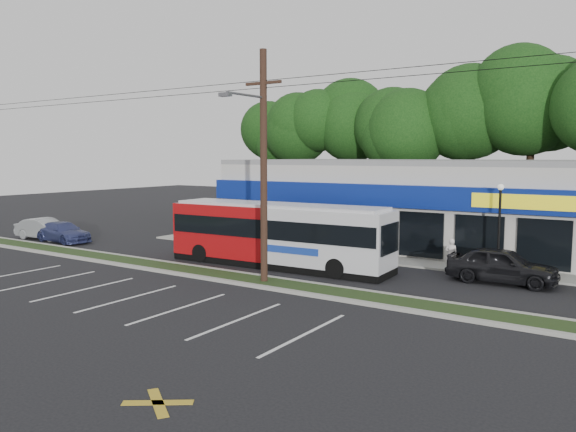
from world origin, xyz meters
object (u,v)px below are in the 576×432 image
(car_blue, at_px, (63,232))
(pedestrian_a, at_px, (451,255))
(utility_pole, at_px, (259,159))
(car_silver, at_px, (45,229))
(car_dark, at_px, (502,265))
(pedestrian_b, at_px, (370,251))
(metrobus, at_px, (278,233))
(lamp_post, at_px, (500,218))

(car_blue, xyz_separation_m, pedestrian_a, (23.89, 4.58, 0.16))
(utility_pole, height_order, car_silver, utility_pole)
(utility_pole, relative_size, car_dark, 10.73)
(car_dark, xyz_separation_m, car_blue, (-26.53, -3.29, -0.15))
(car_dark, distance_m, pedestrian_b, 6.02)
(utility_pole, bearing_deg, metrobus, 112.63)
(metrobus, bearing_deg, pedestrian_b, 17.82)
(metrobus, xyz_separation_m, pedestrian_a, (7.66, 3.58, -0.88))
(car_silver, xyz_separation_m, pedestrian_b, (22.54, 2.60, 0.25))
(pedestrian_b, bearing_deg, pedestrian_a, -136.82)
(metrobus, relative_size, pedestrian_a, 7.43)
(utility_pole, distance_m, metrobus, 5.38)
(car_dark, distance_m, pedestrian_a, 2.94)
(pedestrian_a, bearing_deg, utility_pole, 41.58)
(car_silver, distance_m, car_blue, 1.99)
(lamp_post, xyz_separation_m, car_dark, (0.64, -2.01, -1.88))
(car_dark, distance_m, car_blue, 26.73)
(car_silver, relative_size, car_blue, 0.97)
(car_blue, distance_m, pedestrian_a, 24.32)
(pedestrian_b, bearing_deg, car_blue, 19.63)
(lamp_post, xyz_separation_m, car_blue, (-25.89, -5.30, -2.03))
(lamp_post, relative_size, metrobus, 0.36)
(pedestrian_a, bearing_deg, lamp_post, -167.90)
(car_dark, relative_size, car_silver, 1.09)
(car_blue, bearing_deg, utility_pole, -94.81)
(car_dark, relative_size, car_blue, 1.05)
(car_dark, bearing_deg, pedestrian_b, 96.12)
(car_blue, relative_size, pedestrian_b, 2.31)
(pedestrian_b, bearing_deg, car_dark, -161.00)
(lamp_post, xyz_separation_m, pedestrian_a, (-2.00, -0.72, -1.87))
(utility_pole, height_order, pedestrian_b, utility_pole)
(metrobus, bearing_deg, lamp_post, 21.54)
(car_dark, height_order, pedestrian_a, pedestrian_a)
(lamp_post, relative_size, car_dark, 0.91)
(car_silver, bearing_deg, lamp_post, -86.47)
(lamp_post, bearing_deg, metrobus, -156.00)
(pedestrian_a, height_order, pedestrian_b, pedestrian_b)
(utility_pole, bearing_deg, car_blue, 171.74)
(car_dark, distance_m, car_silver, 28.71)
(car_blue, bearing_deg, pedestrian_a, -75.69)
(metrobus, height_order, pedestrian_b, metrobus)
(lamp_post, xyz_separation_m, metrobus, (-9.66, -4.30, -0.99))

